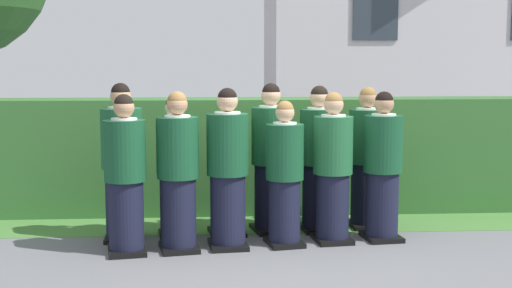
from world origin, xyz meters
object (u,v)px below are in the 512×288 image
(student_front_row_4, at_px, (333,171))
(student_front_row_3, at_px, (285,177))
(student_front_row_0, at_px, (125,178))
(student_front_row_2, at_px, (228,172))
(student_front_row_1, at_px, (178,175))
(student_front_row_5, at_px, (383,170))
(student_rear_row_4, at_px, (319,162))
(student_rear_row_3, at_px, (271,161))
(student_rear_row_2, at_px, (226,166))
(student_rear_row_0, at_px, (122,165))
(student_rear_row_1, at_px, (175,171))
(student_rear_row_5, at_px, (367,161))

(student_front_row_4, bearing_deg, student_front_row_3, -168.30)
(student_front_row_0, distance_m, student_front_row_2, 1.05)
(student_front_row_1, relative_size, student_front_row_5, 1.01)
(student_front_row_3, relative_size, student_rear_row_4, 0.92)
(student_front_row_3, bearing_deg, student_front_row_4, 11.70)
(student_rear_row_3, bearing_deg, student_front_row_3, -81.20)
(student_rear_row_3, height_order, student_rear_row_4, student_rear_row_3)
(student_front_row_1, relative_size, student_front_row_2, 0.98)
(student_rear_row_4, bearing_deg, student_front_row_4, -81.62)
(student_front_row_2, height_order, student_rear_row_2, student_front_row_2)
(student_rear_row_2, bearing_deg, student_rear_row_4, 6.76)
(student_rear_row_0, bearing_deg, student_rear_row_3, 8.71)
(student_front_row_3, relative_size, student_rear_row_3, 0.90)
(student_rear_row_4, bearing_deg, student_rear_row_1, -172.68)
(student_rear_row_1, bearing_deg, student_rear_row_2, 8.36)
(student_rear_row_0, xyz_separation_m, student_rear_row_5, (2.78, 0.39, -0.03))
(student_front_row_2, xyz_separation_m, student_rear_row_2, (-0.00, 0.54, -0.02))
(student_rear_row_0, relative_size, student_rear_row_2, 1.05)
(student_front_row_2, xyz_separation_m, student_rear_row_0, (-1.13, 0.40, 0.02))
(student_front_row_5, bearing_deg, student_front_row_1, -172.31)
(student_front_row_5, xyz_separation_m, student_rear_row_1, (-2.25, 0.24, -0.03))
(student_rear_row_5, bearing_deg, student_rear_row_2, -171.27)
(student_front_row_3, height_order, student_rear_row_2, student_rear_row_2)
(student_front_row_2, bearing_deg, student_front_row_0, -171.06)
(student_front_row_0, relative_size, student_front_row_2, 0.97)
(student_rear_row_3, bearing_deg, student_rear_row_5, 7.03)
(student_front_row_2, distance_m, student_rear_row_0, 1.20)
(student_front_row_3, distance_m, student_rear_row_5, 1.28)
(student_front_row_3, bearing_deg, student_rear_row_5, 35.48)
(student_front_row_3, xyz_separation_m, student_front_row_5, (1.09, 0.17, 0.04))
(student_front_row_1, bearing_deg, student_rear_row_2, 50.70)
(student_front_row_1, bearing_deg, student_rear_row_3, 35.87)
(student_rear_row_3, relative_size, student_rear_row_5, 1.03)
(student_front_row_2, xyz_separation_m, student_rear_row_5, (1.64, 0.79, -0.01))
(student_front_row_5, bearing_deg, student_rear_row_0, 176.22)
(student_front_row_2, distance_m, student_front_row_3, 0.61)
(student_front_row_1, bearing_deg, student_rear_row_5, 22.11)
(student_rear_row_0, height_order, student_rear_row_4, student_rear_row_0)
(student_front_row_5, distance_m, student_rear_row_0, 2.83)
(student_rear_row_5, bearing_deg, student_front_row_3, -144.52)
(student_front_row_3, height_order, student_rear_row_3, student_rear_row_3)
(student_front_row_1, relative_size, student_front_row_3, 1.07)
(student_front_row_4, distance_m, student_rear_row_5, 0.82)
(student_front_row_1, height_order, student_rear_row_0, student_rear_row_0)
(student_front_row_3, bearing_deg, student_rear_row_3, 98.80)
(student_front_row_5, distance_m, student_rear_row_5, 0.58)
(student_front_row_0, relative_size, student_front_row_3, 1.05)
(student_rear_row_3, bearing_deg, student_front_row_0, -152.09)
(student_rear_row_1, relative_size, student_rear_row_4, 0.94)
(student_front_row_1, bearing_deg, student_front_row_2, 9.07)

